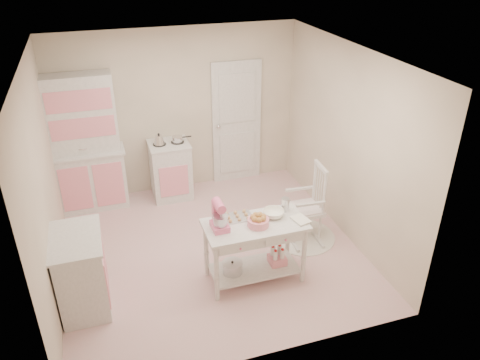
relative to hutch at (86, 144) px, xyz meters
name	(u,v)px	position (x,y,z in m)	size (l,w,h in m)	color
room_shell	(207,136)	(1.43, -1.66, 0.61)	(3.84, 3.84, 2.62)	pink
door	(237,123)	(2.38, 0.21, -0.02)	(0.82, 0.05, 2.04)	white
hutch	(86,144)	(0.00, 0.00, 0.00)	(1.06, 0.50, 2.08)	white
stove	(171,170)	(1.20, -0.05, -0.58)	(0.62, 0.57, 0.92)	white
base_cabinet	(81,272)	(-0.20, -2.23, -0.58)	(0.54, 0.84, 0.92)	white
lace_rug	(302,236)	(2.72, -1.78, -1.03)	(0.92, 0.92, 0.01)	white
rocking_chair	(304,203)	(2.72, -1.78, -0.49)	(0.48, 0.72, 1.10)	white
work_table	(255,251)	(1.79, -2.40, -0.64)	(1.20, 0.60, 0.80)	white
stand_mixer	(220,216)	(1.37, -2.38, -0.07)	(0.20, 0.28, 0.34)	pink
cookie_tray	(238,217)	(1.64, -2.22, -0.23)	(0.34, 0.24, 0.02)	silver
bread_basket	(258,222)	(1.81, -2.45, -0.19)	(0.25, 0.25, 0.09)	pink
mixing_bowl	(273,213)	(2.05, -2.32, -0.20)	(0.26, 0.26, 0.08)	white
metal_pitcher	(285,204)	(2.23, -2.24, -0.16)	(0.10, 0.10, 0.17)	silver
recipe_book	(295,222)	(2.24, -2.52, -0.23)	(0.17, 0.22, 0.02)	white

